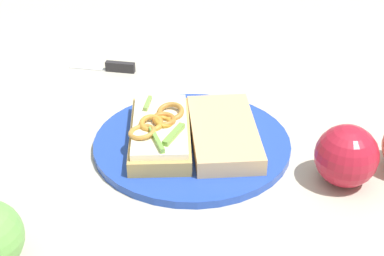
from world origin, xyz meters
name	(u,v)px	position (x,y,z in m)	size (l,w,h in m)	color
ground_plane	(192,147)	(0.00, 0.00, 0.00)	(2.00, 2.00, 0.00)	#B8B29F
plate	(192,144)	(0.00, 0.00, 0.01)	(0.27, 0.27, 0.01)	#2345B1
sandwich	(160,131)	(-0.04, 0.02, 0.03)	(0.14, 0.19, 0.04)	tan
bread_slice_side	(224,133)	(0.04, -0.02, 0.02)	(0.18, 0.09, 0.02)	tan
apple_2	(346,156)	(0.14, -0.15, 0.04)	(0.08, 0.08, 0.08)	#AD192D
knife	(113,67)	(-0.02, 0.28, 0.01)	(0.10, 0.08, 0.02)	silver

